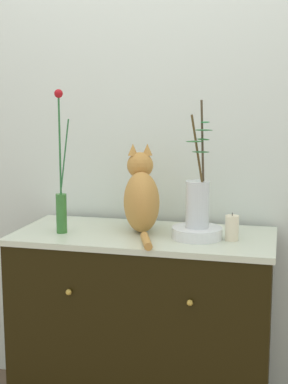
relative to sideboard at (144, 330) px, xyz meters
name	(u,v)px	position (x,y,z in m)	size (l,w,h in m)	color
wall_back	(161,131)	(0.00, 0.33, 0.86)	(4.40, 0.08, 2.60)	silver
sideboard	(144,330)	(0.00, 0.00, 0.00)	(1.11, 0.54, 0.88)	black
cat_sitting	(141,197)	(-0.02, 0.03, 0.59)	(0.23, 0.45, 0.38)	#B8833E
vase_slim_green	(61,196)	(-0.35, -0.07, 0.60)	(0.07, 0.05, 0.61)	#33722F
bowl_porcelain	(197,233)	(0.23, -0.03, 0.46)	(0.21, 0.21, 0.05)	white
vase_glass_clear	(198,200)	(0.23, -0.03, 0.60)	(0.11, 0.16, 0.52)	silver
candle_pillar	(232,228)	(0.38, -0.03, 0.49)	(0.06, 0.06, 0.11)	beige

